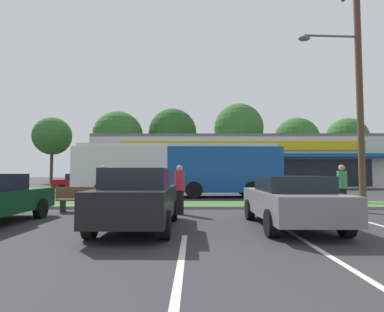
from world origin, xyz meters
name	(u,v)px	position (x,y,z in m)	size (l,w,h in m)	color
grass_median	(235,205)	(0.00, 14.00, 0.06)	(56.00, 2.20, 0.12)	#386B28
curb_lip	(239,208)	(0.00, 12.78, 0.06)	(56.00, 0.24, 0.12)	gray
parking_stripe_0	(180,267)	(-2.05, 5.04, 0.00)	(0.12, 4.80, 0.01)	silver
parking_stripe_1	(329,256)	(0.56, 5.69, 0.00)	(0.12, 4.80, 0.01)	silver
storefront_building	(234,163)	(2.91, 36.31, 2.72)	(30.28, 13.96, 5.44)	beige
tree_far_left	(52,136)	(-23.35, 45.81, 7.13)	(5.71, 5.71, 10.01)	#473323
tree_left	(118,136)	(-13.17, 45.07, 7.01)	(7.44, 7.44, 10.74)	#473323
tree_mid_left	(173,133)	(-5.11, 46.42, 7.73)	(7.33, 7.33, 11.41)	#473323
tree_mid	(239,128)	(4.64, 43.72, 8.00)	(7.08, 7.08, 11.55)	#473323
tree_mid_right	(297,140)	(13.29, 44.67, 6.38)	(6.56, 6.56, 9.67)	#473323
tree_right	(347,138)	(21.34, 45.93, 6.76)	(6.14, 6.14, 9.84)	#473323
utility_pole	(356,80)	(5.79, 14.24, 5.86)	(3.03, 2.40, 11.01)	#4C3826
city_bus	(178,169)	(-2.81, 19.11, 1.77)	(12.57, 2.97, 3.25)	#144793
bus_stop_bench	(78,199)	(-6.27, 11.84, 0.50)	(1.60, 0.45, 0.95)	brown
car_0	(84,182)	(-10.50, 24.18, 0.75)	(4.53, 1.95, 1.44)	maroon
car_2	(290,200)	(0.79, 8.54, 0.73)	(1.94, 4.30, 1.39)	slate
car_4	(259,182)	(3.37, 24.64, 0.76)	(4.61, 1.90, 1.48)	#9E998C
car_5	(138,198)	(-3.31, 8.28, 0.81)	(1.90, 4.22, 1.59)	black
pedestrian_near_bench	(342,188)	(4.00, 12.22, 0.91)	(0.36, 0.36, 1.80)	black
pedestrian_by_pole	(103,189)	(-5.12, 11.24, 0.89)	(0.36, 0.36, 1.77)	black
pedestrian_mid	(180,190)	(-2.35, 11.16, 0.88)	(0.35, 0.35, 1.76)	black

